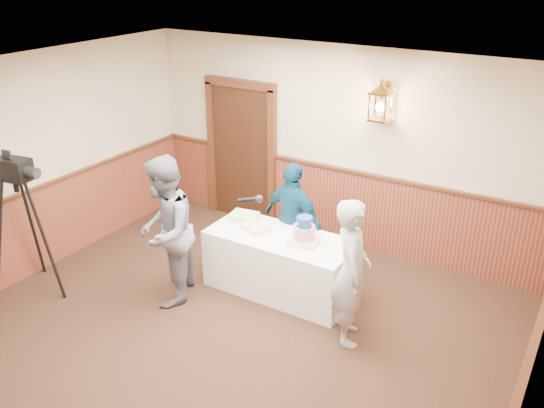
{
  "coord_description": "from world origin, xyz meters",
  "views": [
    {
      "loc": [
        3.12,
        -3.4,
        3.9
      ],
      "look_at": [
        0.01,
        1.7,
        1.25
      ],
      "focal_mm": 38.0,
      "sensor_mm": 36.0,
      "label": 1
    }
  ],
  "objects": [
    {
      "name": "ground",
      "position": [
        0.0,
        0.0,
        0.0
      ],
      "size": [
        7.0,
        7.0,
        0.0
      ],
      "primitive_type": "plane",
      "color": "black",
      "rests_on": "ground"
    },
    {
      "name": "room_shell",
      "position": [
        -0.05,
        0.45,
        1.52
      ],
      "size": [
        6.02,
        7.02,
        2.81
      ],
      "color": "#C0AC90",
      "rests_on": "ground"
    },
    {
      "name": "display_table",
      "position": [
        0.01,
        1.9,
        0.38
      ],
      "size": [
        1.8,
        0.8,
        0.75
      ],
      "primitive_type": "cube",
      "color": "white",
      "rests_on": "ground"
    },
    {
      "name": "tiered_cake",
      "position": [
        0.32,
        1.9,
        0.88
      ],
      "size": [
        0.39,
        0.39,
        0.34
      ],
      "rotation": [
        0.0,
        0.0,
        0.22
      ],
      "color": "beige",
      "rests_on": "display_table"
    },
    {
      "name": "sheet_cake_yellow",
      "position": [
        -0.34,
        1.88,
        0.78
      ],
      "size": [
        0.38,
        0.34,
        0.07
      ],
      "primitive_type": "cube",
      "rotation": [
        0.0,
        0.0,
        -0.33
      ],
      "color": "#D9D082",
      "rests_on": "display_table"
    },
    {
      "name": "sheet_cake_green",
      "position": [
        -0.64,
        2.06,
        0.79
      ],
      "size": [
        0.37,
        0.32,
        0.08
      ],
      "primitive_type": "cube",
      "rotation": [
        0.0,
        0.0,
        0.15
      ],
      "color": "#ACD495",
      "rests_on": "display_table"
    },
    {
      "name": "interviewer",
      "position": [
        -1.04,
        1.04,
        0.91
      ],
      "size": [
        1.62,
        1.09,
        1.81
      ],
      "rotation": [
        0.0,
        0.0,
        -1.12
      ],
      "color": "slate",
      "rests_on": "ground"
    },
    {
      "name": "baker",
      "position": [
        1.13,
        1.45,
        0.82
      ],
      "size": [
        0.63,
        0.72,
        1.65
      ],
      "primitive_type": "imported",
      "rotation": [
        0.0,
        0.0,
        2.05
      ],
      "color": "#A7A7AD",
      "rests_on": "ground"
    },
    {
      "name": "assistant_p",
      "position": [
        -0.09,
        2.38,
        0.75
      ],
      "size": [
        0.94,
        0.53,
        1.51
      ],
      "primitive_type": "imported",
      "rotation": [
        0.0,
        0.0,
        2.95
      ],
      "color": "#0C3952",
      "rests_on": "ground"
    },
    {
      "name": "tv_camera_rig",
      "position": [
        -2.6,
        0.3,
        0.78
      ],
      "size": [
        0.68,
        0.64,
        1.74
      ],
      "rotation": [
        0.0,
        0.0,
        0.15
      ],
      "color": "black",
      "rests_on": "ground"
    }
  ]
}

